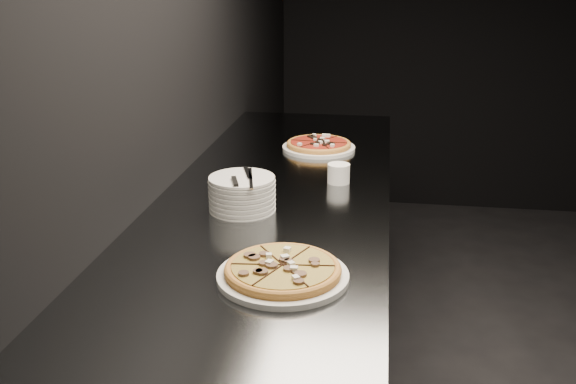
# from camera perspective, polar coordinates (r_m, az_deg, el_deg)

# --- Properties ---
(wall_left) EXTENTS (0.02, 5.00, 2.80)m
(wall_left) POSITION_cam_1_polar(r_m,az_deg,el_deg) (2.10, -11.45, 12.91)
(wall_left) COLOR black
(wall_left) RESTS_ON floor
(counter) EXTENTS (0.74, 2.44, 0.92)m
(counter) POSITION_cam_1_polar(r_m,az_deg,el_deg) (2.30, -1.01, -10.92)
(counter) COLOR #5B5E62
(counter) RESTS_ON floor
(pizza_mushroom) EXTENTS (0.32, 0.32, 0.04)m
(pizza_mushroom) POSITION_cam_1_polar(r_m,az_deg,el_deg) (1.53, -0.46, -7.06)
(pizza_mushroom) COLOR silver
(pizza_mushroom) RESTS_ON counter
(pizza_tomato) EXTENTS (0.30, 0.30, 0.03)m
(pizza_tomato) POSITION_cam_1_polar(r_m,az_deg,el_deg) (2.62, 2.75, 4.18)
(pizza_tomato) COLOR silver
(pizza_tomato) RESTS_ON counter
(plate_stack) EXTENTS (0.20, 0.20, 0.11)m
(plate_stack) POSITION_cam_1_polar(r_m,az_deg,el_deg) (1.95, -4.10, -0.13)
(plate_stack) COLOR silver
(plate_stack) RESTS_ON counter
(cutlery) EXTENTS (0.07, 0.21, 0.01)m
(cutlery) POSITION_cam_1_polar(r_m,az_deg,el_deg) (1.92, -4.01, 1.26)
(cutlery) COLOR #BABDC2
(cutlery) RESTS_ON plate_stack
(ramekin) EXTENTS (0.08, 0.08, 0.07)m
(ramekin) POSITION_cam_1_polar(r_m,az_deg,el_deg) (2.21, 4.52, 1.71)
(ramekin) COLOR silver
(ramekin) RESTS_ON counter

